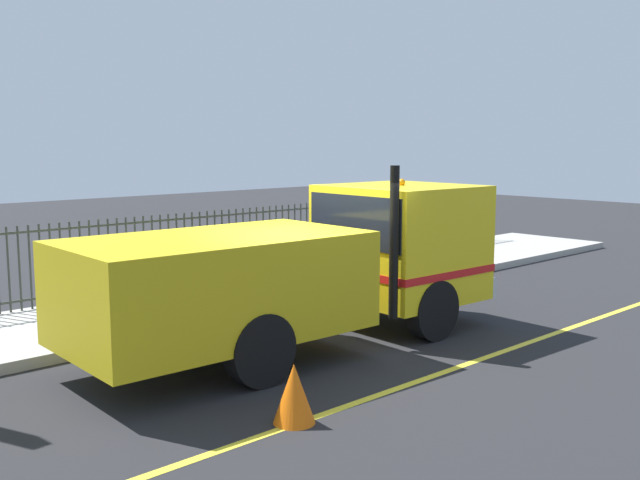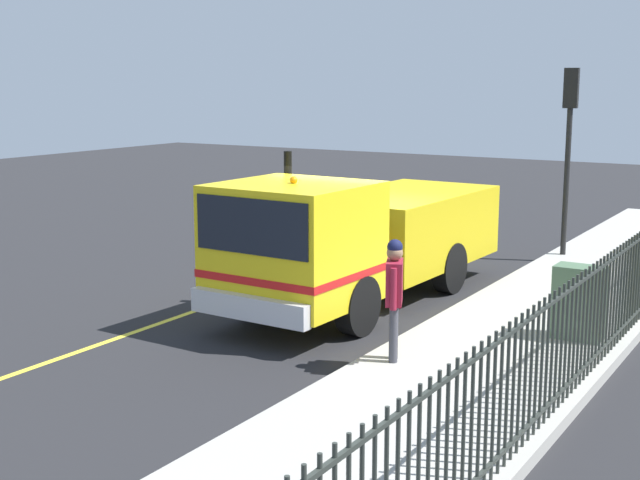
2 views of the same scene
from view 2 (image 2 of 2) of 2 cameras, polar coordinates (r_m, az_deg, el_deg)
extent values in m
plane|color=#232326|center=(15.91, 2.65, -4.02)|extent=(58.81, 58.81, 0.00)
cube|color=#A3A099|center=(14.64, 14.21, -5.29)|extent=(3.06, 26.73, 0.16)
cube|color=yellow|center=(17.00, -3.67, -3.07)|extent=(0.12, 24.06, 0.01)
cube|color=yellow|center=(13.78, -1.71, -0.19)|extent=(2.30, 2.26, 1.90)
cube|color=black|center=(13.71, -1.72, 1.52)|extent=(2.12, 2.29, 0.83)
cube|color=gold|center=(16.91, 5.48, 0.83)|extent=(2.37, 4.16, 1.36)
cube|color=silver|center=(13.04, -4.66, -4.43)|extent=(2.11, 0.28, 0.36)
cube|color=red|center=(13.86, -1.70, -1.89)|extent=(2.32, 2.28, 0.12)
cylinder|color=black|center=(13.72, 2.49, -4.30)|extent=(0.34, 0.97, 0.96)
cylinder|color=black|center=(14.81, -4.10, -3.21)|extent=(0.34, 0.97, 0.96)
cylinder|color=black|center=(16.60, 8.45, -1.80)|extent=(0.34, 0.97, 0.96)
cylinder|color=black|center=(17.51, 2.58, -1.06)|extent=(0.34, 0.97, 0.96)
sphere|color=orange|center=(13.63, -1.73, 3.93)|extent=(0.12, 0.12, 0.12)
cylinder|color=black|center=(15.25, -2.09, 1.56)|extent=(0.14, 0.14, 2.27)
cube|color=maroon|center=(11.87, 4.87, -2.77)|extent=(0.39, 0.52, 0.60)
sphere|color=#997051|center=(11.79, 4.91, -0.83)|extent=(0.22, 0.22, 0.22)
sphere|color=#14193F|center=(11.77, 4.91, -0.46)|extent=(0.21, 0.21, 0.21)
cylinder|color=#3F3F47|center=(11.97, 4.81, -6.12)|extent=(0.12, 0.12, 0.80)
cylinder|color=#3F3F47|center=(12.14, 4.84, -5.89)|extent=(0.12, 0.12, 0.80)
cylinder|color=maroon|center=(11.62, 4.82, -3.21)|extent=(0.09, 0.09, 0.57)
cylinder|color=maroon|center=(12.14, 4.93, -2.62)|extent=(0.09, 0.09, 0.57)
cylinder|color=#2D332D|center=(7.15, 6.43, -14.95)|extent=(0.04, 0.04, 1.50)
cylinder|color=#2D332D|center=(7.31, 7.07, -14.40)|extent=(0.04, 0.04, 1.50)
cylinder|color=#2D332D|center=(7.46, 7.68, -13.86)|extent=(0.04, 0.04, 1.50)
cylinder|color=#2D332D|center=(7.62, 8.26, -13.35)|extent=(0.04, 0.04, 1.50)
cylinder|color=#2D332D|center=(7.78, 8.81, -12.85)|extent=(0.04, 0.04, 1.50)
cylinder|color=#2D332D|center=(7.94, 9.35, -12.38)|extent=(0.04, 0.04, 1.50)
cylinder|color=#2D332D|center=(8.10, 9.85, -11.92)|extent=(0.04, 0.04, 1.50)
cylinder|color=#2D332D|center=(8.26, 10.34, -11.48)|extent=(0.04, 0.04, 1.50)
cylinder|color=#2D332D|center=(8.42, 10.81, -11.05)|extent=(0.04, 0.04, 1.50)
cylinder|color=#2D332D|center=(8.58, 11.25, -10.64)|extent=(0.04, 0.04, 1.50)
cylinder|color=#2D332D|center=(8.75, 11.68, -10.25)|extent=(0.04, 0.04, 1.50)
cylinder|color=#2D332D|center=(8.91, 12.10, -9.87)|extent=(0.04, 0.04, 1.50)
cylinder|color=#2D332D|center=(9.08, 12.49, -9.50)|extent=(0.04, 0.04, 1.50)
cylinder|color=#2D332D|center=(9.25, 12.87, -9.15)|extent=(0.04, 0.04, 1.50)
cylinder|color=#2D332D|center=(9.41, 13.24, -8.80)|extent=(0.04, 0.04, 1.50)
cylinder|color=#2D332D|center=(9.58, 13.60, -8.47)|extent=(0.04, 0.04, 1.50)
cylinder|color=#2D332D|center=(9.75, 13.94, -8.15)|extent=(0.04, 0.04, 1.50)
cylinder|color=#2D332D|center=(9.92, 14.27, -7.85)|extent=(0.04, 0.04, 1.50)
cylinder|color=#2D332D|center=(10.09, 14.58, -7.55)|extent=(0.04, 0.04, 1.50)
cylinder|color=#2D332D|center=(10.26, 14.89, -7.26)|extent=(0.04, 0.04, 1.50)
cylinder|color=#2D332D|center=(10.43, 15.18, -6.98)|extent=(0.04, 0.04, 1.50)
cylinder|color=#2D332D|center=(10.60, 15.47, -6.71)|extent=(0.04, 0.04, 1.50)
cylinder|color=#2D332D|center=(10.78, 15.75, -6.45)|extent=(0.04, 0.04, 1.50)
cylinder|color=#2D332D|center=(10.95, 16.01, -6.19)|extent=(0.04, 0.04, 1.50)
cylinder|color=#2D332D|center=(11.12, 16.27, -5.95)|extent=(0.04, 0.04, 1.50)
cylinder|color=#2D332D|center=(11.30, 16.52, -5.71)|extent=(0.04, 0.04, 1.50)
cylinder|color=#2D332D|center=(11.47, 16.77, -5.47)|extent=(0.04, 0.04, 1.50)
cylinder|color=#2D332D|center=(11.64, 17.00, -5.25)|extent=(0.04, 0.04, 1.50)
cylinder|color=#2D332D|center=(11.82, 17.23, -5.03)|extent=(0.04, 0.04, 1.50)
cylinder|color=#2D332D|center=(11.99, 17.45, -4.82)|extent=(0.04, 0.04, 1.50)
cylinder|color=#2D332D|center=(12.17, 17.67, -4.61)|extent=(0.04, 0.04, 1.50)
cylinder|color=#2D332D|center=(12.35, 17.88, -4.41)|extent=(0.04, 0.04, 1.50)
cylinder|color=#2D332D|center=(12.52, 18.08, -4.22)|extent=(0.04, 0.04, 1.50)
cylinder|color=#2D332D|center=(12.70, 18.28, -4.03)|extent=(0.04, 0.04, 1.50)
cylinder|color=#2D332D|center=(12.87, 18.47, -3.84)|extent=(0.04, 0.04, 1.50)
cylinder|color=#2D332D|center=(13.05, 18.66, -3.67)|extent=(0.04, 0.04, 1.50)
cylinder|color=#2D332D|center=(13.23, 18.84, -3.49)|extent=(0.04, 0.04, 1.50)
cylinder|color=#2D332D|center=(13.41, 19.01, -3.32)|extent=(0.04, 0.04, 1.50)
cylinder|color=#2D332D|center=(13.58, 19.19, -3.16)|extent=(0.04, 0.04, 1.50)
cylinder|color=#2D332D|center=(13.76, 19.35, -2.99)|extent=(0.04, 0.04, 1.50)
cylinder|color=#2D332D|center=(13.94, 19.52, -2.84)|extent=(0.04, 0.04, 1.50)
cylinder|color=#2D332D|center=(14.12, 19.67, -2.68)|extent=(0.04, 0.04, 1.50)
cylinder|color=#2D332D|center=(14.30, 19.83, -2.53)|extent=(0.04, 0.04, 1.50)
cylinder|color=#2D332D|center=(14.47, 19.98, -2.39)|extent=(0.04, 0.04, 1.50)
cylinder|color=#2D332D|center=(14.65, 20.13, -2.25)|extent=(0.04, 0.04, 1.50)
cube|color=#2D332D|center=(13.99, 19.83, -0.18)|extent=(0.04, 22.72, 0.04)
cube|color=#2D332D|center=(14.25, 19.53, -4.91)|extent=(0.04, 22.72, 0.04)
cylinder|color=black|center=(19.73, 15.84, 4.87)|extent=(0.12, 0.12, 4.05)
cube|color=black|center=(19.65, 16.08, 9.51)|extent=(0.32, 0.24, 0.85)
sphere|color=red|center=(19.65, 16.11, 10.25)|extent=(0.16, 0.16, 0.16)
sphere|color=yellow|center=(19.65, 16.08, 9.51)|extent=(0.16, 0.16, 0.16)
sphere|color=green|center=(19.65, 16.04, 8.76)|extent=(0.16, 0.16, 0.16)
cube|color=#4C6B4C|center=(13.53, 16.53, -3.93)|extent=(0.72, 0.45, 1.10)
cone|color=orange|center=(18.55, -0.01, -0.84)|extent=(0.47, 0.47, 0.68)
camera|label=1|loc=(25.68, -5.34, 8.48)|focal=40.82mm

